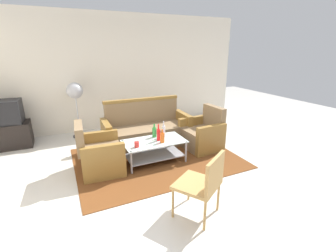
{
  "coord_description": "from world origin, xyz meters",
  "views": [
    {
      "loc": [
        -1.57,
        -3.0,
        2.0
      ],
      "look_at": [
        0.15,
        0.66,
        0.65
      ],
      "focal_mm": 25.29,
      "sensor_mm": 36.0,
      "label": 1
    }
  ],
  "objects_px": {
    "cup": "(137,144)",
    "coffee_table": "(154,148)",
    "armchair_left": "(100,155)",
    "bottle_green": "(154,132)",
    "bottle_clear": "(164,131)",
    "armchair_right": "(202,135)",
    "pedestal_fan": "(75,94)",
    "tv_stand": "(10,135)",
    "wicker_chair": "(204,181)",
    "bottle_red": "(158,134)",
    "couch": "(147,131)",
    "television": "(5,112)",
    "bottle_orange": "(162,137)"
  },
  "relations": [
    {
      "from": "cup",
      "to": "television",
      "type": "xyz_separation_m",
      "value": [
        -2.1,
        2.03,
        0.3
      ]
    },
    {
      "from": "armchair_right",
      "to": "cup",
      "type": "xyz_separation_m",
      "value": [
        -1.5,
        -0.3,
        0.17
      ]
    },
    {
      "from": "cup",
      "to": "tv_stand",
      "type": "distance_m",
      "value": 2.93
    },
    {
      "from": "cup",
      "to": "coffee_table",
      "type": "bearing_deg",
      "value": 20.2
    },
    {
      "from": "bottle_clear",
      "to": "bottle_red",
      "type": "bearing_deg",
      "value": -140.94
    },
    {
      "from": "bottle_green",
      "to": "tv_stand",
      "type": "distance_m",
      "value": 3.08
    },
    {
      "from": "bottle_red",
      "to": "bottle_clear",
      "type": "relative_size",
      "value": 1.01
    },
    {
      "from": "coffee_table",
      "to": "television",
      "type": "bearing_deg",
      "value": 142.54
    },
    {
      "from": "wicker_chair",
      "to": "coffee_table",
      "type": "bearing_deg",
      "value": 56.64
    },
    {
      "from": "television",
      "to": "pedestal_fan",
      "type": "relative_size",
      "value": 0.5
    },
    {
      "from": "couch",
      "to": "coffee_table",
      "type": "bearing_deg",
      "value": 80.71
    },
    {
      "from": "armchair_right",
      "to": "bottle_red",
      "type": "bearing_deg",
      "value": 96.31
    },
    {
      "from": "armchair_left",
      "to": "bottle_green",
      "type": "bearing_deg",
      "value": 99.73
    },
    {
      "from": "armchair_right",
      "to": "pedestal_fan",
      "type": "bearing_deg",
      "value": 48.12
    },
    {
      "from": "bottle_green",
      "to": "bottle_red",
      "type": "bearing_deg",
      "value": -89.46
    },
    {
      "from": "armchair_right",
      "to": "television",
      "type": "distance_m",
      "value": 4.02
    },
    {
      "from": "couch",
      "to": "television",
      "type": "bearing_deg",
      "value": -21.35
    },
    {
      "from": "coffee_table",
      "to": "wicker_chair",
      "type": "bearing_deg",
      "value": -90.54
    },
    {
      "from": "bottle_red",
      "to": "bottle_green",
      "type": "bearing_deg",
      "value": 90.54
    },
    {
      "from": "pedestal_fan",
      "to": "tv_stand",
      "type": "bearing_deg",
      "value": -177.9
    },
    {
      "from": "pedestal_fan",
      "to": "wicker_chair",
      "type": "height_order",
      "value": "pedestal_fan"
    },
    {
      "from": "armchair_right",
      "to": "pedestal_fan",
      "type": "xyz_separation_m",
      "value": [
        -2.24,
        1.77,
        0.73
      ]
    },
    {
      "from": "bottle_orange",
      "to": "armchair_left",
      "type": "bearing_deg",
      "value": 169.54
    },
    {
      "from": "armchair_right",
      "to": "bottle_green",
      "type": "xyz_separation_m",
      "value": [
        -1.06,
        0.01,
        0.22
      ]
    },
    {
      "from": "bottle_red",
      "to": "bottle_orange",
      "type": "height_order",
      "value": "bottle_red"
    },
    {
      "from": "armchair_left",
      "to": "bottle_orange",
      "type": "distance_m",
      "value": 1.1
    },
    {
      "from": "pedestal_fan",
      "to": "bottle_clear",
      "type": "bearing_deg",
      "value": -53.67
    },
    {
      "from": "couch",
      "to": "bottle_red",
      "type": "bearing_deg",
      "value": 86.31
    },
    {
      "from": "couch",
      "to": "bottle_red",
      "type": "height_order",
      "value": "couch"
    },
    {
      "from": "armchair_left",
      "to": "cup",
      "type": "height_order",
      "value": "armchair_left"
    },
    {
      "from": "bottle_green",
      "to": "wicker_chair",
      "type": "bearing_deg",
      "value": -92.94
    },
    {
      "from": "armchair_left",
      "to": "wicker_chair",
      "type": "xyz_separation_m",
      "value": [
        0.94,
        -1.7,
        0.21
      ]
    },
    {
      "from": "armchair_right",
      "to": "bottle_red",
      "type": "distance_m",
      "value": 1.1
    },
    {
      "from": "bottle_clear",
      "to": "pedestal_fan",
      "type": "relative_size",
      "value": 0.24
    },
    {
      "from": "bottle_green",
      "to": "cup",
      "type": "height_order",
      "value": "bottle_green"
    },
    {
      "from": "armchair_left",
      "to": "wicker_chair",
      "type": "relative_size",
      "value": 1.01
    },
    {
      "from": "couch",
      "to": "bottle_green",
      "type": "relative_size",
      "value": 7.16
    },
    {
      "from": "wicker_chair",
      "to": "pedestal_fan",
      "type": "bearing_deg",
      "value": 74.15
    },
    {
      "from": "bottle_clear",
      "to": "cup",
      "type": "distance_m",
      "value": 0.66
    },
    {
      "from": "bottle_green",
      "to": "television",
      "type": "bearing_deg",
      "value": 146.06
    },
    {
      "from": "couch",
      "to": "television",
      "type": "distance_m",
      "value": 2.87
    },
    {
      "from": "armchair_left",
      "to": "armchair_right",
      "type": "bearing_deg",
      "value": 96.41
    },
    {
      "from": "tv_stand",
      "to": "wicker_chair",
      "type": "xyz_separation_m",
      "value": [
        2.45,
        -3.52,
        0.23
      ]
    },
    {
      "from": "wicker_chair",
      "to": "armchair_right",
      "type": "bearing_deg",
      "value": 24.51
    },
    {
      "from": "armchair_left",
      "to": "tv_stand",
      "type": "relative_size",
      "value": 1.06
    },
    {
      "from": "armchair_left",
      "to": "armchair_right",
      "type": "relative_size",
      "value": 1.0
    },
    {
      "from": "coffee_table",
      "to": "bottle_green",
      "type": "relative_size",
      "value": 4.34
    },
    {
      "from": "coffee_table",
      "to": "bottle_red",
      "type": "bearing_deg",
      "value": -11.1
    },
    {
      "from": "cup",
      "to": "television",
      "type": "height_order",
      "value": "television"
    },
    {
      "from": "coffee_table",
      "to": "bottle_red",
      "type": "distance_m",
      "value": 0.27
    }
  ]
}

